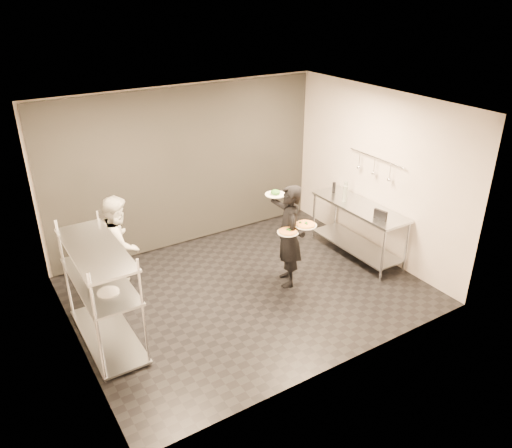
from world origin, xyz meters
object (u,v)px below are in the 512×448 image
waiter (289,236)px  pizza_plate_far (306,225)px  pizza_plate_near (288,232)px  pos_monitor (380,215)px  salad_plate (275,193)px  prep_counter (358,221)px  bottle_green (345,194)px  pass_rack (101,290)px  bottle_dark (334,188)px  bottle_clear (346,188)px  chef (120,244)px

waiter → pizza_plate_far: 0.37m
pizza_plate_near → pos_monitor: pos_monitor is taller
salad_plate → pizza_plate_far: bearing=-73.6°
prep_counter → waiter: size_ratio=1.11×
bottle_green → pass_rack: bearing=-176.4°
pass_rack → bottle_green: 4.25m
pizza_plate_far → bottle_dark: 1.72m
prep_counter → salad_plate: (-1.56, 0.20, 0.78)m
pass_rack → bottle_clear: pass_rack is taller
pizza_plate_near → salad_plate: size_ratio=1.00×
pass_rack → pizza_plate_near: pass_rack is taller
pizza_plate_far → waiter: bearing=117.9°
chef → pizza_plate_far: 2.76m
pass_rack → pizza_plate_near: bearing=-7.1°
pos_monitor → bottle_dark: bearing=74.0°
prep_counter → salad_plate: bearing=172.7°
salad_plate → bottle_dark: salad_plate is taller
chef → bottle_green: (3.63, -0.83, 0.30)m
bottle_green → prep_counter: bearing=-69.0°
pizza_plate_far → salad_plate: size_ratio=1.06×
bottle_dark → pizza_plate_far: bearing=-144.0°
pass_rack → prep_counter: bearing=0.0°
waiter → pizza_plate_near: size_ratio=5.16×
pos_monitor → bottle_clear: (0.26, 1.10, 0.03)m
pizza_plate_far → salad_plate: (-0.16, 0.55, 0.34)m
pizza_plate_near → bottle_clear: bearing=24.7°
prep_counter → chef: (-3.73, 1.10, 0.13)m
prep_counter → pos_monitor: (-0.12, -0.58, 0.38)m
pizza_plate_near → bottle_clear: 2.02m
waiter → chef: (-2.20, 1.22, -0.05)m
pizza_plate_near → salad_plate: (0.13, 0.53, 0.38)m
prep_counter → bottle_clear: size_ratio=7.97×
pass_rack → pizza_plate_near: (2.63, -0.33, 0.25)m
chef → pizza_plate_far: bearing=-98.1°
bottle_clear → pizza_plate_far: bearing=-150.6°
pass_rack → pizza_plate_far: pass_rack is taller
salad_plate → bottle_green: (1.46, 0.07, -0.35)m
waiter → bottle_clear: bearing=135.4°
chef → pos_monitor: chef is taller
prep_counter → bottle_clear: bearing=75.1°
prep_counter → bottle_dark: bearing=90.8°
pizza_plate_near → bottle_green: bearing=20.5°
chef → bottle_clear: (3.87, -0.59, 0.28)m
waiter → pizza_plate_near: waiter is taller
prep_counter → bottle_dark: bottle_dark is taller
bottle_clear → bottle_dark: (-0.15, 0.15, -0.02)m
pizza_plate_near → pizza_plate_far: size_ratio=0.95×
prep_counter → chef: 3.89m
pass_rack → chef: (0.60, 1.10, -0.01)m
pos_monitor → bottle_dark: size_ratio=1.16×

